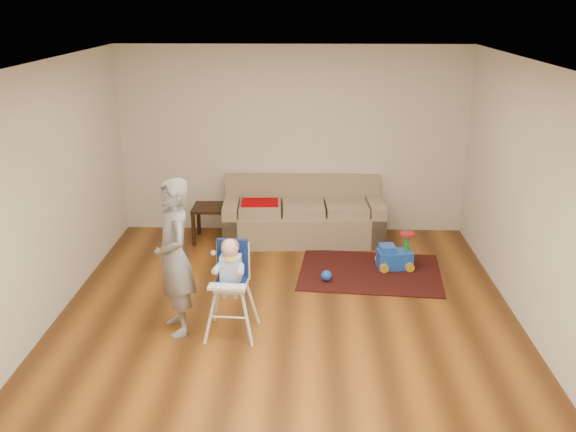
{
  "coord_description": "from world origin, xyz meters",
  "views": [
    {
      "loc": [
        0.2,
        -6.33,
        3.29
      ],
      "look_at": [
        0.0,
        0.4,
        1.0
      ],
      "focal_mm": 40.0,
      "sensor_mm": 36.0,
      "label": 1
    }
  ],
  "objects_px": {
    "sofa": "(303,211)",
    "high_chair": "(231,289)",
    "side_table": "(212,223)",
    "toy_ball": "(326,276)",
    "ride_on_toy": "(395,250)",
    "adult": "(174,257)"
  },
  "relations": [
    {
      "from": "sofa",
      "to": "ride_on_toy",
      "type": "relative_size",
      "value": 4.84
    },
    {
      "from": "side_table",
      "to": "ride_on_toy",
      "type": "bearing_deg",
      "value": -21.22
    },
    {
      "from": "toy_ball",
      "to": "high_chair",
      "type": "relative_size",
      "value": 0.13
    },
    {
      "from": "sofa",
      "to": "adult",
      "type": "height_order",
      "value": "adult"
    },
    {
      "from": "toy_ball",
      "to": "high_chair",
      "type": "xyz_separation_m",
      "value": [
        -1.01,
        -1.3,
        0.42
      ]
    },
    {
      "from": "side_table",
      "to": "toy_ball",
      "type": "distance_m",
      "value": 2.14
    },
    {
      "from": "side_table",
      "to": "ride_on_toy",
      "type": "height_order",
      "value": "side_table"
    },
    {
      "from": "side_table",
      "to": "adult",
      "type": "bearing_deg",
      "value": -89.46
    },
    {
      "from": "side_table",
      "to": "ride_on_toy",
      "type": "xyz_separation_m",
      "value": [
        2.49,
        -0.97,
        -0.0
      ]
    },
    {
      "from": "ride_on_toy",
      "to": "toy_ball",
      "type": "xyz_separation_m",
      "value": [
        -0.88,
        -0.44,
        -0.17
      ]
    },
    {
      "from": "toy_ball",
      "to": "adult",
      "type": "xyz_separation_m",
      "value": [
        -1.58,
        -1.25,
        0.74
      ]
    },
    {
      "from": "sofa",
      "to": "high_chair",
      "type": "bearing_deg",
      "value": -107.15
    },
    {
      "from": "adult",
      "to": "high_chair",
      "type": "bearing_deg",
      "value": 60.14
    },
    {
      "from": "sofa",
      "to": "side_table",
      "type": "xyz_separation_m",
      "value": [
        -1.31,
        -0.04,
        -0.18
      ]
    },
    {
      "from": "sofa",
      "to": "side_table",
      "type": "bearing_deg",
      "value": 179.22
    },
    {
      "from": "ride_on_toy",
      "to": "adult",
      "type": "distance_m",
      "value": 3.04
    },
    {
      "from": "ride_on_toy",
      "to": "high_chair",
      "type": "bearing_deg",
      "value": -143.49
    },
    {
      "from": "sofa",
      "to": "side_table",
      "type": "distance_m",
      "value": 1.32
    },
    {
      "from": "side_table",
      "to": "high_chair",
      "type": "xyz_separation_m",
      "value": [
        0.6,
        -2.7,
        0.25
      ]
    },
    {
      "from": "side_table",
      "to": "toy_ball",
      "type": "xyz_separation_m",
      "value": [
        1.6,
        -1.41,
        -0.17
      ]
    },
    {
      "from": "toy_ball",
      "to": "high_chair",
      "type": "distance_m",
      "value": 1.7
    },
    {
      "from": "toy_ball",
      "to": "ride_on_toy",
      "type": "bearing_deg",
      "value": 26.52
    }
  ]
}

